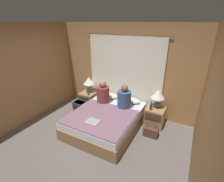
# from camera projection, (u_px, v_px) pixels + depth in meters

# --- Properties ---
(ground_plane) EXTENTS (16.00, 16.00, 0.00)m
(ground_plane) POSITION_uv_depth(u_px,v_px,m) (87.00, 148.00, 3.50)
(ground_plane) COLOR #66605B
(wall_back) EXTENTS (4.10, 0.06, 2.50)m
(wall_back) POSITION_uv_depth(u_px,v_px,m) (125.00, 70.00, 4.57)
(wall_back) COLOR #A37547
(wall_back) RESTS_ON ground_plane
(wall_left) EXTENTS (0.06, 3.90, 2.50)m
(wall_left) POSITION_uv_depth(u_px,v_px,m) (15.00, 79.00, 3.88)
(wall_left) COLOR #A37547
(wall_left) RESTS_ON ground_plane
(wall_right) EXTENTS (0.06, 3.90, 2.50)m
(wall_right) POSITION_uv_depth(u_px,v_px,m) (207.00, 126.00, 2.14)
(wall_right) COLOR #A37547
(wall_right) RESTS_ON ground_plane
(curtain_panel) EXTENTS (2.39, 0.02, 2.21)m
(curtain_panel) POSITION_uv_depth(u_px,v_px,m) (124.00, 76.00, 4.58)
(curtain_panel) COLOR white
(curtain_panel) RESTS_ON ground_plane
(bed) EXTENTS (1.51, 1.93, 0.46)m
(bed) POSITION_uv_depth(u_px,v_px,m) (107.00, 120.00, 4.10)
(bed) COLOR olive
(bed) RESTS_ON ground_plane
(nightstand_left) EXTENTS (0.46, 0.46, 0.49)m
(nightstand_left) POSITION_uv_depth(u_px,v_px,m) (88.00, 100.00, 5.09)
(nightstand_left) COLOR #A87F51
(nightstand_left) RESTS_ON ground_plane
(nightstand_right) EXTENTS (0.46, 0.46, 0.49)m
(nightstand_right) POSITION_uv_depth(u_px,v_px,m) (155.00, 117.00, 4.19)
(nightstand_right) COLOR #A87F51
(nightstand_right) RESTS_ON ground_plane
(lamp_left) EXTENTS (0.35, 0.35, 0.47)m
(lamp_left) POSITION_uv_depth(u_px,v_px,m) (89.00, 82.00, 4.93)
(lamp_left) COLOR slate
(lamp_left) RESTS_ON nightstand_left
(lamp_right) EXTENTS (0.35, 0.35, 0.47)m
(lamp_right) POSITION_uv_depth(u_px,v_px,m) (158.00, 96.00, 4.03)
(lamp_right) COLOR slate
(lamp_right) RESTS_ON nightstand_right
(pillow_left) EXTENTS (0.53, 0.32, 0.12)m
(pillow_left) POSITION_uv_depth(u_px,v_px,m) (110.00, 95.00, 4.75)
(pillow_left) COLOR silver
(pillow_left) RESTS_ON bed
(pillow_right) EXTENTS (0.53, 0.32, 0.12)m
(pillow_right) POSITION_uv_depth(u_px,v_px,m) (131.00, 100.00, 4.46)
(pillow_right) COLOR silver
(pillow_right) RESTS_ON bed
(blanket_on_bed) EXTENTS (1.45, 1.31, 0.03)m
(blanket_on_bed) POSITION_uv_depth(u_px,v_px,m) (101.00, 117.00, 3.77)
(blanket_on_bed) COLOR slate
(blanket_on_bed) RESTS_ON bed
(person_left_in_bed) EXTENTS (0.34, 0.34, 0.64)m
(person_left_in_bed) POSITION_uv_depth(u_px,v_px,m) (103.00, 94.00, 4.38)
(person_left_in_bed) COLOR brown
(person_left_in_bed) RESTS_ON bed
(person_right_in_bed) EXTENTS (0.35, 0.35, 0.64)m
(person_right_in_bed) POSITION_uv_depth(u_px,v_px,m) (124.00, 98.00, 4.11)
(person_right_in_bed) COLOR #38517A
(person_right_in_bed) RESTS_ON bed
(beer_bottle_on_left_stand) EXTENTS (0.06, 0.06, 0.22)m
(beer_bottle_on_left_stand) POSITION_uv_depth(u_px,v_px,m) (88.00, 92.00, 4.80)
(beer_bottle_on_left_stand) COLOR #2D4C28
(beer_bottle_on_left_stand) RESTS_ON nightstand_left
(beer_bottle_on_right_stand) EXTENTS (0.07, 0.07, 0.23)m
(beer_bottle_on_right_stand) POSITION_uv_depth(u_px,v_px,m) (151.00, 107.00, 3.99)
(beer_bottle_on_right_stand) COLOR #513819
(beer_bottle_on_right_stand) RESTS_ON nightstand_right
(laptop_on_bed) EXTENTS (0.30, 0.25, 0.02)m
(laptop_on_bed) POSITION_uv_depth(u_px,v_px,m) (93.00, 122.00, 3.55)
(laptop_on_bed) COLOR #9EA0A5
(laptop_on_bed) RESTS_ON blanket_on_bed
(backpack_on_floor) EXTENTS (0.35, 0.27, 0.39)m
(backpack_on_floor) POSITION_uv_depth(u_px,v_px,m) (80.00, 107.00, 4.71)
(backpack_on_floor) COLOR #333D56
(backpack_on_floor) RESTS_ON ground_plane
(handbag_on_floor) EXTENTS (0.34, 0.19, 0.40)m
(handbag_on_floor) POSITION_uv_depth(u_px,v_px,m) (151.00, 131.00, 3.82)
(handbag_on_floor) COLOR brown
(handbag_on_floor) RESTS_ON ground_plane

